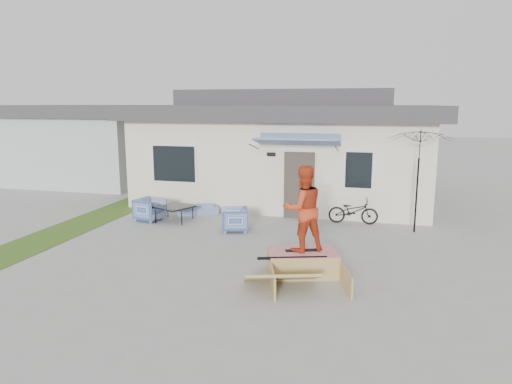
% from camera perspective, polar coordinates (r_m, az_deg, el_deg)
% --- Properties ---
extents(ground, '(90.00, 90.00, 0.00)m').
position_cam_1_polar(ground, '(10.77, -4.00, -8.48)').
color(ground, '#9C9C99').
rests_on(ground, ground).
extents(grass_strip, '(1.40, 8.00, 0.01)m').
position_cam_1_polar(grass_strip, '(14.82, -20.90, -3.79)').
color(grass_strip, '#395D1E').
rests_on(grass_strip, ground).
extents(house, '(10.80, 8.49, 4.10)m').
position_cam_1_polar(house, '(17.99, 4.05, 5.63)').
color(house, beige).
rests_on(house, ground).
extents(neighbor_house, '(8.60, 7.60, 3.50)m').
position_cam_1_polar(neighbor_house, '(24.04, -20.55, 5.90)').
color(neighbor_house, '#ADB7BA').
rests_on(neighbor_house, ground).
extents(loveseat, '(1.38, 0.86, 0.52)m').
position_cam_1_polar(loveseat, '(15.20, -7.16, -1.80)').
color(loveseat, '#214690').
rests_on(loveseat, ground).
extents(armchair_left, '(0.86, 0.90, 0.77)m').
position_cam_1_polar(armchair_left, '(14.65, -12.96, -1.96)').
color(armchair_left, '#214690').
rests_on(armchair_left, ground).
extents(armchair_right, '(0.86, 0.89, 0.74)m').
position_cam_1_polar(armchair_right, '(13.11, -2.65, -3.26)').
color(armchair_right, '#214690').
rests_on(armchair_right, ground).
extents(coffee_table, '(1.26, 1.26, 0.47)m').
position_cam_1_polar(coffee_table, '(14.47, -10.02, -2.62)').
color(coffee_table, black).
rests_on(coffee_table, ground).
extents(bicycle, '(1.50, 0.58, 0.94)m').
position_cam_1_polar(bicycle, '(14.19, 11.90, -1.98)').
color(bicycle, black).
rests_on(bicycle, ground).
extents(patio_umbrella, '(2.04, 1.93, 2.20)m').
position_cam_1_polar(patio_umbrella, '(13.49, 19.35, 2.50)').
color(patio_umbrella, black).
rests_on(patio_umbrella, ground).
extents(skate_ramp, '(1.93, 2.24, 0.47)m').
position_cam_1_polar(skate_ramp, '(10.00, 5.73, -8.62)').
color(skate_ramp, tan).
rests_on(skate_ramp, ground).
extents(skateboard, '(0.74, 0.42, 0.05)m').
position_cam_1_polar(skateboard, '(9.96, 5.72, -7.12)').
color(skateboard, black).
rests_on(skateboard, skate_ramp).
extents(skater, '(1.12, 1.05, 1.81)m').
position_cam_1_polar(skater, '(9.71, 5.82, -1.89)').
color(skater, red).
rests_on(skater, skateboard).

